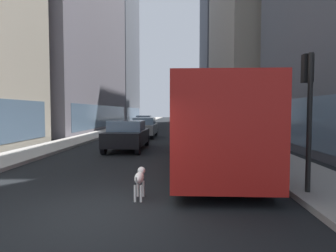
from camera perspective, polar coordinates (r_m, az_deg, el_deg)
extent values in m
plane|color=black|center=(40.54, 0.14, 0.01)|extent=(120.00, 120.00, 0.00)
cube|color=#9E9991|center=(41.18, -7.81, 0.13)|extent=(2.40, 110.00, 0.15)
cube|color=gray|center=(40.69, 8.19, 0.10)|extent=(2.40, 110.00, 0.15)
cube|color=slate|center=(35.76, -20.70, 15.67)|extent=(9.83, 23.01, 20.15)
cube|color=slate|center=(33.26, -12.66, 2.03)|extent=(0.08, 20.71, 2.40)
cube|color=slate|center=(57.59, -11.97, 20.38)|extent=(9.28, 15.22, 38.73)
cube|color=slate|center=(53.99, -7.01, 2.44)|extent=(0.08, 13.69, 2.40)
cube|color=slate|center=(12.84, 30.38, 0.22)|extent=(0.08, 17.84, 2.40)
cube|color=gray|center=(38.17, 19.50, 23.24)|extent=(11.39, 21.17, 30.85)
cube|color=slate|center=(34.61, 10.06, 2.10)|extent=(0.08, 19.05, 2.40)
cube|color=#4C515B|center=(58.45, 13.26, 19.05)|extent=(11.75, 19.01, 36.68)
cube|color=slate|center=(55.41, 7.08, 2.45)|extent=(0.08, 17.11, 2.40)
cube|color=red|center=(11.73, 7.72, 0.75)|extent=(2.55, 11.50, 2.75)
cube|color=slate|center=(11.72, 7.74, 3.17)|extent=(2.57, 11.04, 0.90)
cube|color=black|center=(17.48, 6.04, -2.19)|extent=(2.55, 0.16, 0.44)
cylinder|color=black|center=(15.31, 2.31, -3.11)|extent=(0.30, 1.00, 1.00)
cylinder|color=black|center=(15.47, 10.68, -3.10)|extent=(0.30, 1.00, 1.00)
cylinder|color=black|center=(7.70, 1.97, -9.24)|extent=(0.30, 1.00, 1.00)
cylinder|color=black|center=(8.00, 18.51, -8.93)|extent=(0.30, 1.00, 1.00)
cube|color=silver|center=(16.84, 1.23, 4.27)|extent=(0.08, 0.24, 0.40)
cube|color=black|center=(15.64, -8.29, -2.29)|extent=(1.93, 4.50, 0.75)
cube|color=slate|center=(15.38, -8.47, 0.05)|extent=(1.77, 2.03, 0.55)
cylinder|color=black|center=(17.64, -9.87, -2.92)|extent=(0.22, 0.64, 0.64)
cylinder|color=black|center=(17.35, -4.36, -2.99)|extent=(0.22, 0.64, 0.64)
cylinder|color=black|center=(14.11, -13.11, -4.45)|extent=(0.22, 0.64, 0.64)
cylinder|color=black|center=(13.74, -6.22, -4.58)|extent=(0.22, 0.64, 0.64)
cube|color=slate|center=(22.86, -4.81, -0.59)|extent=(1.80, 4.17, 0.75)
cube|color=slate|center=(22.62, -4.89, 1.02)|extent=(1.66, 1.88, 0.55)
cylinder|color=black|center=(24.65, -6.13, -1.21)|extent=(0.22, 0.64, 0.64)
cylinder|color=black|center=(24.46, -2.46, -1.23)|extent=(0.22, 0.64, 0.64)
cylinder|color=black|center=(21.36, -7.49, -1.87)|extent=(0.22, 0.64, 0.64)
cylinder|color=black|center=(21.14, -3.27, -1.90)|extent=(0.22, 0.64, 0.64)
cube|color=silver|center=(34.57, -4.95, 0.63)|extent=(1.81, 4.08, 0.75)
cube|color=slate|center=(34.34, -5.00, 1.70)|extent=(1.67, 1.83, 0.55)
cylinder|color=black|center=(36.30, -5.85, 0.15)|extent=(0.22, 0.64, 0.64)
cylinder|color=black|center=(36.10, -3.35, 0.14)|extent=(0.22, 0.64, 0.64)
cylinder|color=black|center=(33.10, -6.68, -0.13)|extent=(0.22, 0.64, 0.64)
cylinder|color=black|center=(32.88, -3.94, -0.14)|extent=(0.22, 0.64, 0.64)
ellipsoid|color=white|center=(6.87, -5.94, -10.52)|extent=(0.22, 0.60, 0.26)
sphere|color=white|center=(7.21, -5.49, -9.11)|extent=(0.20, 0.20, 0.20)
sphere|color=black|center=(7.24, -5.94, -8.93)|extent=(0.07, 0.07, 0.07)
sphere|color=black|center=(7.22, -4.99, -8.95)|extent=(0.07, 0.07, 0.07)
cylinder|color=white|center=(6.47, -6.48, -10.91)|extent=(0.03, 0.16, 0.19)
cylinder|color=white|center=(7.16, -6.24, -12.68)|extent=(0.06, 0.06, 0.40)
cylinder|color=white|center=(7.14, -5.10, -12.71)|extent=(0.06, 0.06, 0.40)
cylinder|color=white|center=(6.76, -6.80, -13.63)|extent=(0.06, 0.06, 0.40)
cylinder|color=white|center=(6.74, -5.59, -13.68)|extent=(0.06, 0.06, 0.40)
sphere|color=black|center=(6.95, -5.40, -10.02)|extent=(0.04, 0.04, 0.04)
sphere|color=black|center=(6.80, -6.55, -10.49)|extent=(0.04, 0.04, 0.04)
sphere|color=black|center=(6.68, -6.00, -10.38)|extent=(0.04, 0.04, 0.04)
cylinder|color=black|center=(7.60, 27.04, 0.54)|extent=(0.12, 0.12, 3.40)
cube|color=black|center=(7.83, 26.73, 10.51)|extent=(0.24, 0.20, 0.70)
sphere|color=red|center=(7.96, 26.44, 11.99)|extent=(0.11, 0.11, 0.11)
sphere|color=orange|center=(7.93, 26.40, 10.42)|extent=(0.11, 0.11, 0.11)
sphere|color=green|center=(7.90, 26.37, 8.84)|extent=(0.11, 0.11, 0.11)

